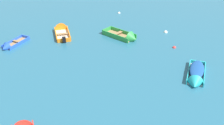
# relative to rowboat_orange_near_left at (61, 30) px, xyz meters

# --- Properties ---
(rowboat_orange_near_left) EXTENTS (1.84, 4.64, 1.42)m
(rowboat_orange_near_left) POSITION_rel_rowboat_orange_near_left_xyz_m (0.00, 0.00, 0.00)
(rowboat_orange_near_left) COLOR beige
(rowboat_orange_near_left) RESTS_ON ground_plane
(rowboat_turquoise_near_right) EXTENTS (3.32, 4.61, 1.33)m
(rowboat_turquoise_near_right) POSITION_rel_rowboat_orange_near_left_xyz_m (11.34, -12.66, 0.13)
(rowboat_turquoise_near_right) COLOR gray
(rowboat_turquoise_near_right) RESTS_ON ground_plane
(rowboat_green_back_row_left) EXTENTS (3.96, 4.37, 1.49)m
(rowboat_green_back_row_left) POSITION_rel_rowboat_orange_near_left_xyz_m (7.23, -3.38, 0.03)
(rowboat_green_back_row_left) COLOR #99754C
(rowboat_green_back_row_left) RESTS_ON ground_plane
(rowboat_blue_near_camera) EXTENTS (3.00, 3.58, 1.06)m
(rowboat_blue_near_camera) POSITION_rel_rowboat_orange_near_left_xyz_m (-5.54, -3.27, -0.04)
(rowboat_blue_near_camera) COLOR #99754C
(rowboat_blue_near_camera) RESTS_ON ground_plane
(mooring_buoy_outer_edge) EXTENTS (0.39, 0.39, 0.39)m
(mooring_buoy_outer_edge) POSITION_rel_rowboat_orange_near_left_xyz_m (11.72, -6.43, -0.20)
(mooring_buoy_outer_edge) COLOR red
(mooring_buoy_outer_edge) RESTS_ON ground_plane
(mooring_buoy_far_field) EXTENTS (0.45, 0.45, 0.45)m
(mooring_buoy_far_field) POSITION_rel_rowboat_orange_near_left_xyz_m (12.21, -2.30, -0.20)
(mooring_buoy_far_field) COLOR silver
(mooring_buoy_far_field) RESTS_ON ground_plane
(mooring_buoy_near_foreground) EXTENTS (0.37, 0.37, 0.37)m
(mooring_buoy_near_foreground) POSITION_rel_rowboat_orange_near_left_xyz_m (8.07, 5.35, -0.20)
(mooring_buoy_near_foreground) COLOR silver
(mooring_buoy_near_foreground) RESTS_ON ground_plane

